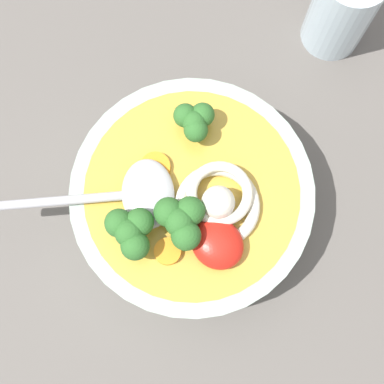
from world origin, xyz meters
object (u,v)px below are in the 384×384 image
Objects in this scene: noodle_pile at (221,199)px; drinking_glass at (342,8)px; soup_spoon at (131,195)px; soup_bowl at (192,200)px.

noodle_pile is 23.10cm from drinking_glass.
soup_spoon is 1.55× the size of drinking_glass.
soup_spoon is at bearing 47.63° from soup_bowl.
soup_bowl is 6.49cm from soup_spoon.
noodle_pile is at bearing -155.78° from soup_bowl.
drinking_glass reaches higher than soup_bowl.
soup_bowl is 1.40× the size of soup_spoon.
soup_spoon is 27.45cm from drinking_glass.
soup_spoon is (5.70, 4.77, -0.18)cm from noodle_pile.
soup_bowl is 2.67× the size of noodle_pile.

